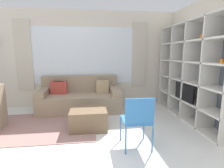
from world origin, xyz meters
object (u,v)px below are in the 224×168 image
shelving_unit (192,72)px  ottoman (88,119)px  couch_main (80,98)px  folding_chair (137,118)px

shelving_unit → ottoman: shelving_unit is taller
shelving_unit → ottoman: (-2.36, -0.29, -0.90)m
shelving_unit → couch_main: size_ratio=1.22×
couch_main → ottoman: 1.27m
ottoman → folding_chair: (0.77, -0.88, 0.32)m
ottoman → shelving_unit: bearing=7.0°
shelving_unit → folding_chair: 2.06m
couch_main → shelving_unit: bearing=-20.2°
shelving_unit → folding_chair: bearing=-143.7°
shelving_unit → folding_chair: shelving_unit is taller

